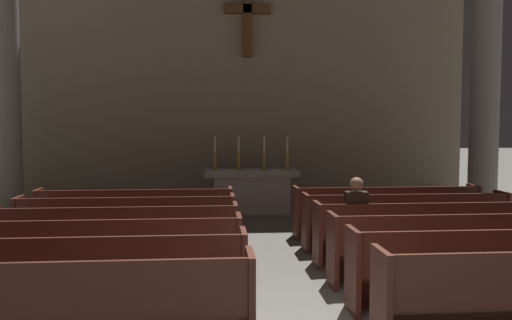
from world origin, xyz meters
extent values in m
cube|color=#4C2319|center=(-2.29, 0.00, 0.42)|extent=(3.32, 0.40, 0.05)
cube|color=#4C2319|center=(-2.29, -0.23, 0.70)|extent=(3.32, 0.05, 0.50)
cube|color=#4C2319|center=(-0.60, -0.02, 0.47)|extent=(0.06, 0.50, 0.95)
cube|color=#4C2319|center=(-2.29, 0.98, 0.42)|extent=(3.32, 0.40, 0.05)
cube|color=#4C2319|center=(-2.29, 0.76, 0.70)|extent=(3.32, 0.05, 0.50)
cube|color=#4C2319|center=(-2.29, 1.16, 0.20)|extent=(3.32, 0.04, 0.40)
cube|color=#4C2319|center=(-0.60, 0.96, 0.47)|extent=(0.06, 0.50, 0.95)
cube|color=#4C2319|center=(-2.29, 1.96, 0.42)|extent=(3.32, 0.40, 0.05)
cube|color=#4C2319|center=(-2.29, 1.74, 0.70)|extent=(3.32, 0.05, 0.50)
cube|color=#4C2319|center=(-2.29, 2.14, 0.20)|extent=(3.32, 0.04, 0.40)
cube|color=#4C2319|center=(-0.60, 1.94, 0.47)|extent=(0.06, 0.50, 0.95)
cube|color=#4C2319|center=(-2.29, 2.94, 0.42)|extent=(3.32, 0.40, 0.05)
cube|color=#4C2319|center=(-2.29, 2.72, 0.70)|extent=(3.32, 0.05, 0.50)
cube|color=#4C2319|center=(-2.29, 3.12, 0.20)|extent=(3.32, 0.04, 0.40)
cube|color=#4C2319|center=(-0.60, 2.92, 0.47)|extent=(0.06, 0.50, 0.95)
cube|color=#4C2319|center=(-2.29, 3.93, 0.42)|extent=(3.32, 0.40, 0.05)
cube|color=#4C2319|center=(-2.29, 3.70, 0.70)|extent=(3.32, 0.05, 0.50)
cube|color=#4C2319|center=(-2.29, 4.11, 0.20)|extent=(3.32, 0.04, 0.40)
cube|color=#4C2319|center=(-0.60, 3.91, 0.47)|extent=(0.06, 0.50, 0.95)
cube|color=#4C2319|center=(-3.98, 3.91, 0.47)|extent=(0.06, 0.50, 0.95)
cube|color=#4C2319|center=(-2.29, 4.91, 0.42)|extent=(3.32, 0.40, 0.05)
cube|color=#4C2319|center=(-2.29, 4.68, 0.70)|extent=(3.32, 0.05, 0.50)
cube|color=#4C2319|center=(-2.29, 5.09, 0.20)|extent=(3.32, 0.04, 0.40)
cube|color=#4C2319|center=(-0.60, 4.89, 0.47)|extent=(0.06, 0.50, 0.95)
cube|color=#4C2319|center=(-3.98, 4.89, 0.47)|extent=(0.06, 0.50, 0.95)
cube|color=#4C2319|center=(0.60, -0.02, 0.47)|extent=(0.06, 0.50, 0.95)
cube|color=#4C2319|center=(2.29, 0.98, 0.42)|extent=(3.32, 0.40, 0.05)
cube|color=#4C2319|center=(2.29, 0.76, 0.70)|extent=(3.32, 0.05, 0.50)
cube|color=#4C2319|center=(2.29, 1.16, 0.20)|extent=(3.32, 0.04, 0.40)
cube|color=#4C2319|center=(0.60, 0.96, 0.47)|extent=(0.06, 0.50, 0.95)
cube|color=#4C2319|center=(2.29, 1.96, 0.42)|extent=(3.32, 0.40, 0.05)
cube|color=#4C2319|center=(2.29, 1.74, 0.70)|extent=(3.32, 0.05, 0.50)
cube|color=#4C2319|center=(2.29, 2.14, 0.20)|extent=(3.32, 0.04, 0.40)
cube|color=#4C2319|center=(0.60, 1.94, 0.47)|extent=(0.06, 0.50, 0.95)
cube|color=#4C2319|center=(2.29, 2.94, 0.42)|extent=(3.32, 0.40, 0.05)
cube|color=#4C2319|center=(2.29, 2.72, 0.70)|extent=(3.32, 0.05, 0.50)
cube|color=#4C2319|center=(2.29, 3.12, 0.20)|extent=(3.32, 0.04, 0.40)
cube|color=#4C2319|center=(0.60, 2.92, 0.47)|extent=(0.06, 0.50, 0.95)
cube|color=#4C2319|center=(2.29, 3.93, 0.42)|extent=(3.32, 0.40, 0.05)
cube|color=#4C2319|center=(2.29, 3.70, 0.70)|extent=(3.32, 0.05, 0.50)
cube|color=#4C2319|center=(2.29, 4.11, 0.20)|extent=(3.32, 0.04, 0.40)
cube|color=#4C2319|center=(0.60, 3.91, 0.47)|extent=(0.06, 0.50, 0.95)
cube|color=#4C2319|center=(3.98, 3.91, 0.47)|extent=(0.06, 0.50, 0.95)
cube|color=#4C2319|center=(2.29, 4.91, 0.42)|extent=(3.32, 0.40, 0.05)
cube|color=#4C2319|center=(2.29, 4.68, 0.70)|extent=(3.32, 0.05, 0.50)
cube|color=#4C2319|center=(2.29, 5.09, 0.20)|extent=(3.32, 0.04, 0.40)
cube|color=#4C2319|center=(0.60, 4.89, 0.47)|extent=(0.06, 0.50, 0.95)
cube|color=#4C2319|center=(3.98, 4.89, 0.47)|extent=(0.06, 0.50, 0.95)
cube|color=gray|center=(-5.28, 7.03, 0.10)|extent=(0.90, 0.90, 0.20)
cylinder|color=gray|center=(-5.28, 7.03, 3.66)|extent=(0.65, 0.65, 7.32)
cube|color=gray|center=(5.28, 7.03, 0.10)|extent=(0.90, 0.90, 0.20)
cylinder|color=gray|center=(5.28, 7.03, 3.66)|extent=(0.65, 0.65, 7.32)
cube|color=#A8A399|center=(0.00, 7.74, 0.44)|extent=(1.76, 0.72, 0.88)
cube|color=#A8A399|center=(0.00, 7.74, 0.94)|extent=(2.20, 0.90, 0.12)
cube|color=silver|center=(0.00, 7.74, 1.00)|extent=(2.09, 0.85, 0.01)
cylinder|color=#B79338|center=(-0.85, 7.74, 1.02)|extent=(0.16, 0.16, 0.02)
cylinder|color=#B79338|center=(-0.85, 7.74, 1.23)|extent=(0.07, 0.07, 0.43)
cylinder|color=silver|center=(-0.85, 7.74, 1.62)|extent=(0.04, 0.04, 0.36)
cylinder|color=#B79338|center=(-0.30, 7.74, 1.02)|extent=(0.16, 0.16, 0.02)
cylinder|color=#B79338|center=(-0.30, 7.74, 1.23)|extent=(0.07, 0.07, 0.43)
cylinder|color=silver|center=(-0.30, 7.74, 1.62)|extent=(0.04, 0.04, 0.36)
cylinder|color=#B79338|center=(0.30, 7.74, 1.02)|extent=(0.16, 0.16, 0.02)
cylinder|color=#B79338|center=(0.30, 7.74, 1.23)|extent=(0.07, 0.07, 0.43)
cylinder|color=silver|center=(0.30, 7.74, 1.62)|extent=(0.04, 0.04, 0.36)
cylinder|color=#B79338|center=(0.85, 7.74, 1.02)|extent=(0.16, 0.16, 0.02)
cylinder|color=#B79338|center=(0.85, 7.74, 1.23)|extent=(0.07, 0.07, 0.43)
cylinder|color=silver|center=(0.85, 7.74, 1.62)|extent=(0.04, 0.04, 0.36)
cube|color=gray|center=(0.00, 9.38, 4.31)|extent=(11.59, 0.25, 8.62)
cube|color=brown|center=(0.00, 9.14, 4.74)|extent=(0.22, 0.22, 1.86)
cube|color=brown|center=(0.00, 9.14, 5.02)|extent=(1.19, 0.22, 0.22)
cube|color=#26262B|center=(1.16, 3.12, 0.23)|extent=(0.24, 0.14, 0.45)
cube|color=#26262B|center=(1.16, 2.99, 0.51)|extent=(0.28, 0.36, 0.12)
cube|color=#2D2319|center=(1.16, 2.86, 0.84)|extent=(0.32, 0.20, 0.54)
sphere|color=#9E7051|center=(1.16, 2.86, 1.22)|extent=(0.20, 0.20, 0.20)
camera|label=1|loc=(-0.95, -4.73, 2.09)|focal=37.61mm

